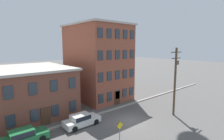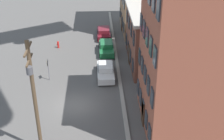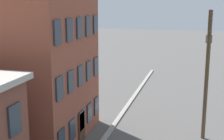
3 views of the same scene
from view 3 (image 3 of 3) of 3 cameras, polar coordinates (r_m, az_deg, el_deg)
apartment_far at (r=23.43m, az=-18.27°, el=4.07°), size 8.87×11.16×13.23m
utility_pole at (r=22.74m, az=17.00°, el=0.24°), size 2.40×0.44×9.24m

